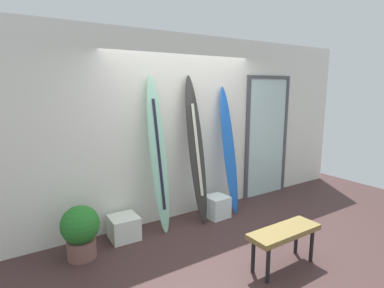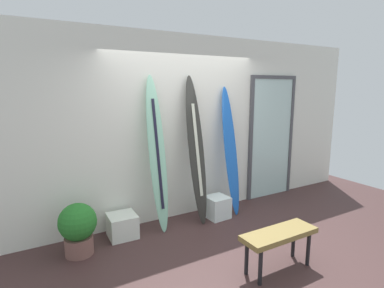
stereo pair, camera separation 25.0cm
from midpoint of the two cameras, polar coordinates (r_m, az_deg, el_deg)
ground at (r=4.21m, az=8.56°, el=-18.57°), size 8.00×8.00×0.04m
wall_back at (r=4.80m, az=-0.63°, el=3.14°), size 7.20×0.20×2.80m
surfboard_seafoam at (r=4.30m, az=-4.83°, el=-2.11°), size 0.26×0.44×2.20m
surfboard_charcoal at (r=4.56m, az=2.38°, el=-1.29°), size 0.26×0.50×2.20m
surfboard_cobalt at (r=4.96m, az=8.62°, el=-1.24°), size 0.24×0.49×2.03m
display_block_left at (r=4.40m, az=-11.21°, el=-14.70°), size 0.38×0.38×0.31m
display_block_center at (r=4.92m, az=6.20°, el=-11.60°), size 0.34×0.34×0.34m
glass_door at (r=5.85m, az=15.73°, el=1.53°), size 1.04×0.06×2.22m
potted_plant at (r=4.03m, az=-18.76°, el=-14.44°), size 0.45×0.45×0.65m
bench at (r=3.69m, az=17.85°, el=-16.17°), size 0.90×0.31×0.46m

